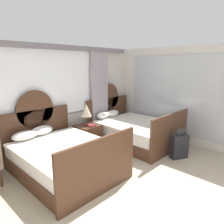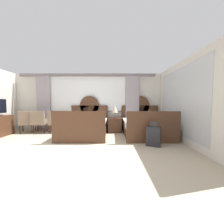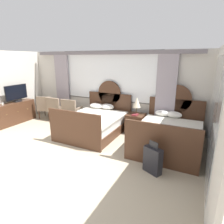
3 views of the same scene
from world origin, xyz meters
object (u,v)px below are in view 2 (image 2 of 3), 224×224
at_px(bed_near_mirror, 145,126).
at_px(armchair_by_window_left, 57,121).
at_px(table_lamp_on_nightstand, 115,109).
at_px(armchair_by_window_centre, 40,121).
at_px(nightstand_between_beds, 115,125).
at_px(suitcase_on_floor, 154,136).
at_px(armchair_by_window_right, 28,121).
at_px(bed_near_window, 86,126).
at_px(book_on_nightstand, 115,118).

distance_m(bed_near_mirror, armchair_by_window_left, 3.80).
relative_size(table_lamp_on_nightstand, armchair_by_window_centre, 0.60).
relative_size(nightstand_between_beds, suitcase_on_floor, 0.87).
relative_size(bed_near_mirror, nightstand_between_beds, 3.54).
bearing_deg(armchair_by_window_right, bed_near_mirror, -5.78).
height_order(bed_near_window, suitcase_on_floor, bed_near_window).
relative_size(armchair_by_window_centre, armchair_by_window_right, 1.00).
bearing_deg(bed_near_window, book_on_nightstand, 23.06).
bearing_deg(nightstand_between_beds, armchair_by_window_right, -178.08).
bearing_deg(armchair_by_window_right, armchair_by_window_centre, -0.55).
distance_m(book_on_nightstand, armchair_by_window_right, 3.87).
bearing_deg(suitcase_on_floor, armchair_by_window_right, 158.53).
bearing_deg(table_lamp_on_nightstand, bed_near_window, -151.37).
height_order(bed_near_window, armchair_by_window_left, bed_near_window).
height_order(bed_near_mirror, armchair_by_window_right, bed_near_mirror).
height_order(bed_near_window, armchair_by_window_right, bed_near_window).
xyz_separation_m(table_lamp_on_nightstand, armchair_by_window_left, (-2.58, -0.16, -0.52)).
distance_m(table_lamp_on_nightstand, book_on_nightstand, 0.40).
bearing_deg(table_lamp_on_nightstand, suitcase_on_floor, -62.23).
distance_m(bed_near_window, suitcase_on_floor, 2.74).
xyz_separation_m(table_lamp_on_nightstand, book_on_nightstand, (0.01, -0.14, -0.38)).
bearing_deg(armchair_by_window_centre, book_on_nightstand, 0.30).
distance_m(bed_near_mirror, suitcase_on_floor, 1.45).
bearing_deg(armchair_by_window_right, table_lamp_on_nightstand, 2.30).
xyz_separation_m(book_on_nightstand, armchair_by_window_right, (-3.87, -0.01, -0.14)).
height_order(bed_near_mirror, nightstand_between_beds, bed_near_mirror).
bearing_deg(armchair_by_window_centre, table_lamp_on_nightstand, 2.75).
relative_size(book_on_nightstand, suitcase_on_floor, 0.35).
height_order(book_on_nightstand, armchair_by_window_centre, armchair_by_window_centre).
distance_m(nightstand_between_beds, armchair_by_window_centre, 3.33).
relative_size(bed_near_window, bed_near_mirror, 1.00).
height_order(bed_near_mirror, armchair_by_window_centre, bed_near_mirror).
xyz_separation_m(nightstand_between_beds, table_lamp_on_nightstand, (0.01, 0.03, 0.71)).
bearing_deg(armchair_by_window_left, bed_near_mirror, -7.66).
xyz_separation_m(table_lamp_on_nightstand, armchair_by_window_centre, (-3.33, -0.16, -0.52)).
distance_m(bed_near_window, armchair_by_window_centre, 2.18).
xyz_separation_m(bed_near_mirror, armchair_by_window_right, (-5.05, 0.51, 0.15)).
xyz_separation_m(bed_near_window, suitcase_on_floor, (2.32, -1.45, -0.06)).
relative_size(nightstand_between_beds, armchair_by_window_right, 0.67).
distance_m(bed_near_window, nightstand_between_beds, 1.36).
bearing_deg(bed_near_mirror, armchair_by_window_centre, 173.61).
height_order(armchair_by_window_centre, armchair_by_window_right, same).
bearing_deg(nightstand_between_beds, armchair_by_window_left, -177.02).
distance_m(nightstand_between_beds, book_on_nightstand, 0.35).
distance_m(bed_near_window, bed_near_mirror, 2.40).
relative_size(table_lamp_on_nightstand, book_on_nightstand, 2.18).
bearing_deg(book_on_nightstand, bed_near_mirror, -23.86).
bearing_deg(bed_near_window, armchair_by_window_right, 169.21).
height_order(bed_near_mirror, armchair_by_window_left, bed_near_mirror).
bearing_deg(bed_near_mirror, armchair_by_window_right, 174.22).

